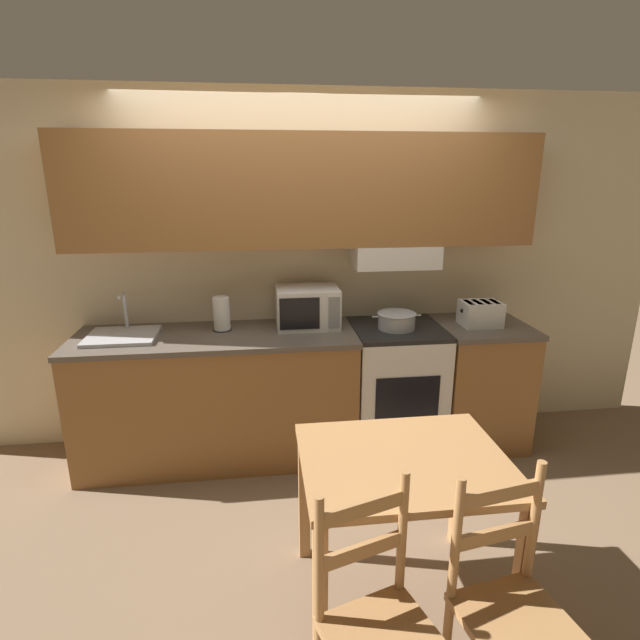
{
  "coord_description": "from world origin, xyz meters",
  "views": [
    {
      "loc": [
        -0.34,
        -3.62,
        1.99
      ],
      "look_at": [
        0.05,
        -0.57,
        1.08
      ],
      "focal_mm": 28.0,
      "sensor_mm": 36.0,
      "label": 1
    }
  ],
  "objects": [
    {
      "name": "chair_right_of_table",
      "position": [
        0.55,
        -2.27,
        0.44
      ],
      "size": [
        0.44,
        0.44,
        0.95
      ],
      "rotation": [
        0.0,
        0.0,
        0.18
      ],
      "color": "#B27F4C",
      "rests_on": "ground_plane"
    },
    {
      "name": "cooking_pot",
      "position": [
        0.62,
        -0.35,
        0.99
      ],
      "size": [
        0.35,
        0.27,
        0.12
      ],
      "color": "#B7BABF",
      "rests_on": "stove_range"
    },
    {
      "name": "microwave",
      "position": [
        0.01,
        -0.21,
        1.07
      ],
      "size": [
        0.44,
        0.35,
        0.28
      ],
      "color": "white",
      "rests_on": "lower_counter_main"
    },
    {
      "name": "dining_table",
      "position": [
        0.28,
        -1.73,
        0.64
      ],
      "size": [
        0.92,
        0.74,
        0.77
      ],
      "color": "#B27F4C",
      "rests_on": "ground_plane"
    },
    {
      "name": "paper_towel_roll",
      "position": [
        -0.6,
        -0.23,
        1.04
      ],
      "size": [
        0.13,
        0.13,
        0.24
      ],
      "color": "black",
      "rests_on": "lower_counter_main"
    },
    {
      "name": "sink_basin",
      "position": [
        -1.25,
        -0.32,
        0.94
      ],
      "size": [
        0.45,
        0.39,
        0.28
      ],
      "color": "#B7BABF",
      "rests_on": "lower_counter_main"
    },
    {
      "name": "wall_back",
      "position": [
        0.01,
        -0.07,
        1.58
      ],
      "size": [
        5.58,
        0.38,
        2.55
      ],
      "color": "beige",
      "rests_on": "ground_plane"
    },
    {
      "name": "ground_plane",
      "position": [
        0.0,
        0.0,
        0.0
      ],
      "size": [
        16.0,
        16.0,
        0.0
      ],
      "primitive_type": "plane",
      "color": "#7F664C"
    },
    {
      "name": "lower_counter_right_stub",
      "position": [
        1.28,
        -0.32,
        0.46
      ],
      "size": [
        0.64,
        0.67,
        0.93
      ],
      "color": "#936033",
      "rests_on": "ground_plane"
    },
    {
      "name": "lower_counter_main",
      "position": [
        -0.64,
        -0.32,
        0.46
      ],
      "size": [
        1.92,
        0.67,
        0.93
      ],
      "color": "#936033",
      "rests_on": "ground_plane"
    },
    {
      "name": "toaster",
      "position": [
        1.24,
        -0.35,
        1.02
      ],
      "size": [
        0.29,
        0.21,
        0.18
      ],
      "color": "white",
      "rests_on": "lower_counter_right_stub"
    },
    {
      "name": "chair_left_of_table",
      "position": [
        0.04,
        -2.28,
        0.44
      ],
      "size": [
        0.48,
        0.48,
        0.95
      ],
      "rotation": [
        0.0,
        0.0,
        0.31
      ],
      "color": "#B27F4C",
      "rests_on": "ground_plane"
    },
    {
      "name": "stove_range",
      "position": [
        0.64,
        -0.32,
        0.46
      ],
      "size": [
        0.63,
        0.64,
        0.93
      ],
      "color": "white",
      "rests_on": "ground_plane"
    }
  ]
}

